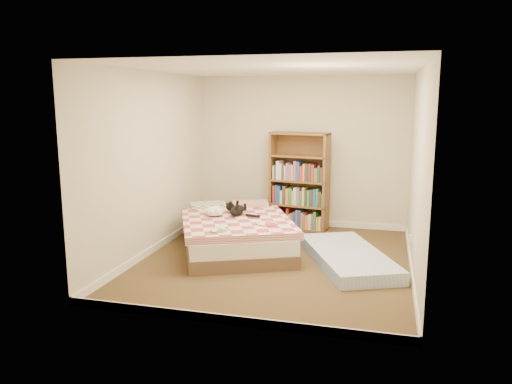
% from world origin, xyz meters
% --- Properties ---
extents(room, '(3.51, 4.01, 2.51)m').
position_xyz_m(room, '(0.00, 0.00, 1.20)').
color(room, '#49361F').
rests_on(room, ground).
extents(bed, '(2.11, 2.40, 0.54)m').
position_xyz_m(bed, '(-0.65, 0.36, 0.24)').
color(bed, brown).
rests_on(bed, room).
extents(bookshelf, '(1.01, 0.46, 1.60)m').
position_xyz_m(bookshelf, '(0.01, 1.75, 0.58)').
color(bookshelf, brown).
rests_on(bookshelf, room).
extents(floor_mattress, '(1.50, 2.02, 0.17)m').
position_xyz_m(floor_mattress, '(0.95, 0.14, 0.08)').
color(floor_mattress, '#7A98CB').
rests_on(floor_mattress, room).
extents(black_cat, '(0.42, 0.68, 0.16)m').
position_xyz_m(black_cat, '(-0.66, 0.50, 0.55)').
color(black_cat, black).
rests_on(black_cat, bed).
extents(white_dog, '(0.30, 0.31, 0.14)m').
position_xyz_m(white_dog, '(-0.96, 0.31, 0.55)').
color(white_dog, white).
rests_on(white_dog, bed).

